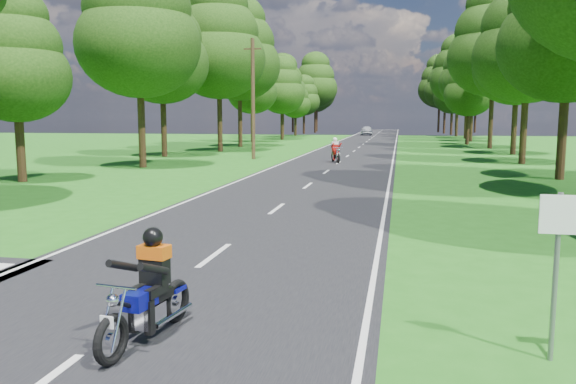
# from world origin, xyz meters

# --- Properties ---
(ground) EXTENTS (160.00, 160.00, 0.00)m
(ground) POSITION_xyz_m (0.00, 0.00, 0.00)
(ground) COLOR #1F6116
(ground) RESTS_ON ground
(main_road) EXTENTS (7.00, 140.00, 0.02)m
(main_road) POSITION_xyz_m (0.00, 50.00, 0.01)
(main_road) COLOR black
(main_road) RESTS_ON ground
(road_markings) EXTENTS (7.40, 140.00, 0.01)m
(road_markings) POSITION_xyz_m (-0.14, 48.13, 0.02)
(road_markings) COLOR silver
(road_markings) RESTS_ON main_road
(treeline) EXTENTS (40.00, 115.35, 14.78)m
(treeline) POSITION_xyz_m (1.43, 60.06, 8.25)
(treeline) COLOR black
(treeline) RESTS_ON ground
(telegraph_pole) EXTENTS (1.20, 0.26, 8.00)m
(telegraph_pole) POSITION_xyz_m (-6.00, 28.00, 4.07)
(telegraph_pole) COLOR #382616
(telegraph_pole) RESTS_ON ground
(road_sign) EXTENTS (0.45, 0.07, 2.00)m
(road_sign) POSITION_xyz_m (5.50, -2.01, 1.34)
(road_sign) COLOR slate
(road_sign) RESTS_ON ground
(rider_near_blue) EXTENTS (0.81, 1.79, 1.44)m
(rider_near_blue) POSITION_xyz_m (0.61, -2.44, 0.74)
(rider_near_blue) COLOR #0B0E7D
(rider_near_blue) RESTS_ON main_road
(rider_far_red) EXTENTS (1.18, 1.97, 1.56)m
(rider_far_red) POSITION_xyz_m (-0.21, 26.17, 0.80)
(rider_far_red) COLOR #990E0B
(rider_far_red) RESTS_ON main_road
(distant_car) EXTENTS (1.78, 4.35, 1.48)m
(distant_car) POSITION_xyz_m (-1.36, 79.43, 0.76)
(distant_car) COLOR silver
(distant_car) RESTS_ON main_road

